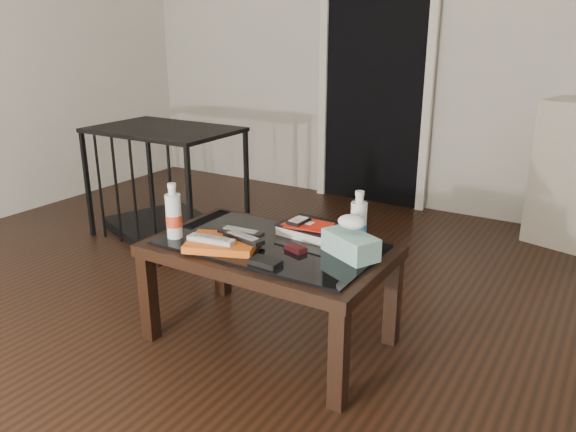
% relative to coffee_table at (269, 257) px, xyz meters
% --- Properties ---
extents(ground, '(5.00, 5.00, 0.00)m').
position_rel_coffee_table_xyz_m(ground, '(-0.07, -0.29, -0.40)').
color(ground, black).
rests_on(ground, ground).
extents(doorway, '(0.90, 0.08, 2.07)m').
position_rel_coffee_table_xyz_m(doorway, '(-0.47, 2.17, 0.63)').
color(doorway, black).
rests_on(doorway, ground).
extents(coffee_table, '(1.00, 0.60, 0.46)m').
position_rel_coffee_table_xyz_m(coffee_table, '(0.00, 0.00, 0.00)').
color(coffee_table, black).
rests_on(coffee_table, ground).
extents(pet_crate, '(1.06, 0.89, 0.71)m').
position_rel_coffee_table_xyz_m(pet_crate, '(-1.29, 0.77, -0.17)').
color(pet_crate, black).
rests_on(pet_crate, ground).
extents(magazines, '(0.34, 0.30, 0.03)m').
position_rel_coffee_table_xyz_m(magazines, '(-0.14, -0.13, 0.08)').
color(magazines, '#C75212').
rests_on(magazines, coffee_table).
extents(remote_silver, '(0.20, 0.08, 0.02)m').
position_rel_coffee_table_xyz_m(remote_silver, '(-0.17, -0.18, 0.11)').
color(remote_silver, '#AEAFB3').
rests_on(remote_silver, magazines).
extents(remote_black_front, '(0.21, 0.09, 0.02)m').
position_rel_coffee_table_xyz_m(remote_black_front, '(-0.07, -0.09, 0.11)').
color(remote_black_front, black).
rests_on(remote_black_front, magazines).
extents(remote_black_back, '(0.20, 0.07, 0.02)m').
position_rel_coffee_table_xyz_m(remote_black_back, '(-0.12, -0.04, 0.11)').
color(remote_black_back, black).
rests_on(remote_black_back, magazines).
extents(textbook, '(0.27, 0.22, 0.05)m').
position_rel_coffee_table_xyz_m(textbook, '(0.10, 0.18, 0.09)').
color(textbook, black).
rests_on(textbook, coffee_table).
extents(dvd_mailers, '(0.19, 0.14, 0.01)m').
position_rel_coffee_table_xyz_m(dvd_mailers, '(0.09, 0.17, 0.11)').
color(dvd_mailers, red).
rests_on(dvd_mailers, textbook).
extents(ipod, '(0.07, 0.11, 0.02)m').
position_rel_coffee_table_xyz_m(ipod, '(0.05, 0.16, 0.12)').
color(ipod, black).
rests_on(ipod, dvd_mailers).
extents(flip_phone, '(0.10, 0.07, 0.02)m').
position_rel_coffee_table_xyz_m(flip_phone, '(0.14, -0.02, 0.08)').
color(flip_phone, black).
rests_on(flip_phone, coffee_table).
extents(wallet, '(0.12, 0.08, 0.02)m').
position_rel_coffee_table_xyz_m(wallet, '(0.11, -0.20, 0.07)').
color(wallet, black).
rests_on(wallet, coffee_table).
extents(water_bottle_left, '(0.08, 0.08, 0.24)m').
position_rel_coffee_table_xyz_m(water_bottle_left, '(-0.38, -0.15, 0.18)').
color(water_bottle_left, silver).
rests_on(water_bottle_left, coffee_table).
extents(water_bottle_right, '(0.08, 0.08, 0.24)m').
position_rel_coffee_table_xyz_m(water_bottle_right, '(0.33, 0.15, 0.18)').
color(water_bottle_right, white).
rests_on(water_bottle_right, coffee_table).
extents(tissue_box, '(0.26, 0.21, 0.09)m').
position_rel_coffee_table_xyz_m(tissue_box, '(0.35, 0.05, 0.11)').
color(tissue_box, teal).
rests_on(tissue_box, coffee_table).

